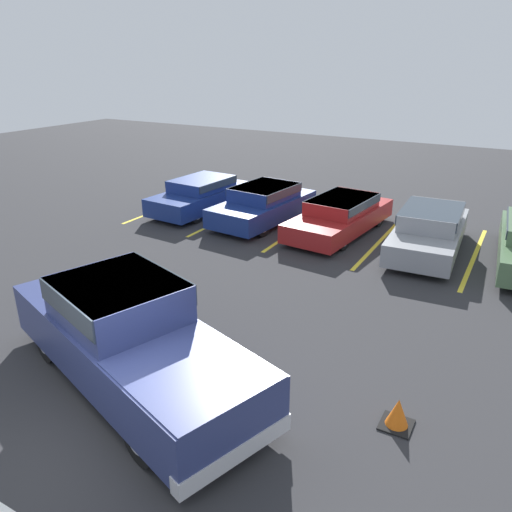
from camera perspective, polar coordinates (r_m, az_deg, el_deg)
The scene contains 13 objects.
ground_plane at distance 8.54m, azimuth -15.89°, elevation -17.66°, with size 60.00×60.00×0.00m, color #2D2D30.
stall_stripe_a at distance 19.53m, azimuth -9.68°, elevation 5.76°, with size 0.12×5.31×0.01m, color yellow.
stall_stripe_b at distance 18.00m, azimuth -2.85°, elevation 4.67°, with size 0.12×5.31×0.01m, color yellow.
stall_stripe_c at distance 16.78m, azimuth 5.08°, elevation 3.31°, with size 0.12×5.31×0.01m, color yellow.
stall_stripe_d at distance 15.93m, azimuth 14.02°, elevation 1.70°, with size 0.12×5.31×0.01m, color yellow.
stall_stripe_e at distance 15.52m, azimuth 23.67°, elevation -0.08°, with size 0.12×5.31×0.01m, color yellow.
pickup_truck at distance 8.79m, azimuth -14.16°, elevation -9.00°, with size 6.01×3.65×1.85m.
parked_sedan_a at distance 18.48m, azimuth -6.28°, elevation 7.09°, with size 2.04×4.32×1.21m.
parked_sedan_b at distance 17.07m, azimuth 0.88°, elevation 6.08°, with size 2.19×4.38×1.27m.
parked_sedan_c at distance 16.24m, azimuth 9.65°, elevation 4.73°, with size 2.20×4.83×1.16m.
parked_sedan_d at distance 15.30m, azimuth 19.21°, elevation 2.96°, with size 1.98×4.62×1.27m.
traffic_cone at distance 8.31m, azimuth 15.88°, elevation -16.96°, with size 0.49×0.49×0.49m.
wheel_stop_curb at distance 19.49m, azimuth 8.25°, elevation 6.02°, with size 1.96×0.20×0.14m, color #B7B2A8.
Camera 1 is at (5.02, -4.41, 5.32)m, focal length 35.00 mm.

